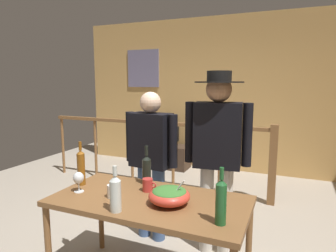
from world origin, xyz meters
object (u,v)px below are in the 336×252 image
object	(u,v)px
framed_picture	(143,68)
tv_console	(166,156)
wine_bottle_amber	(81,167)
wine_bottle_dark	(147,169)
wine_bottle_clear	(115,193)
stair_railing	(185,146)
mug_red	(148,185)
mug_white	(112,191)
person_standing_left	(151,154)
wine_glass	(78,179)
flat_screen_tv	(165,133)
wine_bottle_green	(221,201)
person_standing_right	(217,146)
serving_table	(150,207)
salad_bowl	(169,195)

from	to	relation	value
framed_picture	tv_console	bearing A→B (deg)	-25.06
wine_bottle_amber	tv_console	bearing A→B (deg)	100.17
wine_bottle_dark	wine_bottle_clear	bearing A→B (deg)	-84.54
stair_railing	mug_red	distance (m)	2.02
mug_white	person_standing_left	xyz separation A→B (m)	(-0.07, 0.82, 0.10)
wine_glass	flat_screen_tv	bearing A→B (deg)	101.39
flat_screen_tv	wine_glass	size ratio (longest dim) A/B	3.28
wine_bottle_clear	mug_red	size ratio (longest dim) A/B	2.70
wine_bottle_green	mug_white	distance (m)	0.88
wine_bottle_clear	mug_red	bearing A→B (deg)	85.76
person_standing_right	flat_screen_tv	bearing A→B (deg)	-63.37
tv_console	wine_bottle_green	bearing A→B (deg)	-61.30
serving_table	wine_glass	world-z (taller)	wine_glass
wine_bottle_dark	wine_bottle_green	bearing A→B (deg)	-31.83
wine_bottle_clear	serving_table	bearing A→B (deg)	68.76
wine_glass	person_standing_left	xyz separation A→B (m)	(0.24, 0.82, 0.04)
wine_bottle_dark	wine_bottle_amber	bearing A→B (deg)	-155.32
wine_bottle_clear	wine_bottle_dark	size ratio (longest dim) A/B	0.95
wine_glass	person_standing_left	world-z (taller)	person_standing_left
salad_bowl	serving_table	bearing A→B (deg)	169.19
stair_railing	wine_bottle_dark	bearing A→B (deg)	-80.73
mug_red	person_standing_left	distance (m)	0.65
stair_railing	wine_bottle_green	bearing A→B (deg)	-65.29
wine_bottle_dark	framed_picture	bearing A→B (deg)	118.11
wine_bottle_clear	stair_railing	bearing A→B (deg)	98.37
wine_bottle_green	wine_bottle_amber	bearing A→B (deg)	169.45
wine_bottle_green	tv_console	bearing A→B (deg)	118.70
person_standing_left	wine_bottle_amber	bearing A→B (deg)	70.29
wine_glass	wine_bottle_dark	world-z (taller)	wine_bottle_dark
salad_bowl	wine_bottle_green	bearing A→B (deg)	-20.70
tv_console	mug_red	size ratio (longest dim) A/B	7.49
tv_console	wine_bottle_amber	distance (m)	3.24
wine_bottle_green	mug_red	xyz separation A→B (m)	(-0.68, 0.32, -0.10)
tv_console	person_standing_left	distance (m)	2.69
stair_railing	person_standing_left	bearing A→B (deg)	-84.97
salad_bowl	wine_bottle_dark	bearing A→B (deg)	137.68
tv_console	mug_red	xyz separation A→B (m)	(1.16, -3.02, 0.59)
salad_bowl	person_standing_right	size ratio (longest dim) A/B	0.18
flat_screen_tv	mug_white	size ratio (longest dim) A/B	5.09
wine_bottle_green	person_standing_left	xyz separation A→B (m)	(-0.94, 0.91, 0.00)
wine_bottle_green	wine_bottle_dark	world-z (taller)	wine_bottle_green
tv_console	wine_bottle_dark	xyz separation A→B (m)	(1.07, -2.88, 0.68)
serving_table	mug_white	size ratio (longest dim) A/B	14.03
flat_screen_tv	wine_bottle_clear	size ratio (longest dim) A/B	1.68
mug_white	serving_table	bearing A→B (deg)	19.32
stair_railing	serving_table	xyz separation A→B (m)	(0.47, -2.12, -0.01)
stair_railing	wine_bottle_clear	size ratio (longest dim) A/B	11.27
tv_console	wine_glass	bearing A→B (deg)	-78.72
wine_glass	mug_white	distance (m)	0.32
flat_screen_tv	salad_bowl	world-z (taller)	salad_bowl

